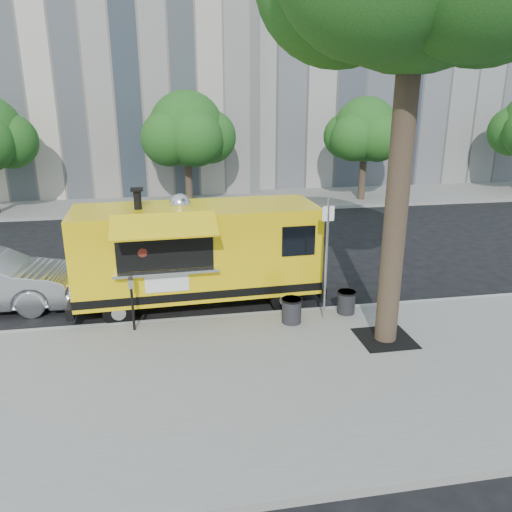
% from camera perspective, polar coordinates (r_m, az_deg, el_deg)
% --- Properties ---
extents(ground, '(120.00, 120.00, 0.00)m').
position_cam_1_polar(ground, '(13.56, -0.58, -5.51)').
color(ground, black).
rests_on(ground, ground).
extents(sidewalk, '(60.00, 6.00, 0.15)m').
position_cam_1_polar(sidewalk, '(10.05, 3.34, -14.07)').
color(sidewalk, gray).
rests_on(sidewalk, ground).
extents(curb, '(60.00, 0.14, 0.16)m').
position_cam_1_polar(curb, '(12.70, 0.13, -6.85)').
color(curb, '#999993').
rests_on(curb, ground).
extents(far_sidewalk, '(60.00, 5.00, 0.15)m').
position_cam_1_polar(far_sidewalk, '(26.40, -5.48, 6.21)').
color(far_sidewalk, gray).
rests_on(far_sidewalk, ground).
extents(building_mid, '(20.00, 14.00, 20.00)m').
position_cam_1_polar(building_mid, '(38.25, 12.67, 24.44)').
color(building_mid, gray).
rests_on(building_mid, ground).
extents(tree_well, '(1.20, 1.20, 0.02)m').
position_cam_1_polar(tree_well, '(11.78, 14.52, -9.10)').
color(tree_well, black).
rests_on(tree_well, sidewalk).
extents(far_tree_b, '(3.60, 3.60, 5.50)m').
position_cam_1_polar(far_tree_b, '(25.04, -7.93, 14.18)').
color(far_tree_b, '#33261C').
rests_on(far_tree_b, far_sidewalk).
extents(far_tree_c, '(3.24, 3.24, 5.21)m').
position_cam_1_polar(far_tree_c, '(26.70, 12.40, 13.92)').
color(far_tree_c, '#33261C').
rests_on(far_tree_c, far_sidewalk).
extents(sign_post, '(0.28, 0.06, 3.00)m').
position_cam_1_polar(sign_post, '(11.85, 8.06, 0.34)').
color(sign_post, silver).
rests_on(sign_post, sidewalk).
extents(parking_meter, '(0.11, 0.11, 1.33)m').
position_cam_1_polar(parking_meter, '(11.82, -14.01, -4.56)').
color(parking_meter, black).
rests_on(parking_meter, sidewalk).
extents(food_truck, '(6.57, 3.18, 3.20)m').
position_cam_1_polar(food_truck, '(13.05, -6.83, 0.45)').
color(food_truck, yellow).
rests_on(food_truck, ground).
extents(trash_bin_left, '(0.48, 0.48, 0.58)m').
position_cam_1_polar(trash_bin_left, '(12.77, 10.29, -5.13)').
color(trash_bin_left, black).
rests_on(trash_bin_left, sidewalk).
extents(trash_bin_right, '(0.51, 0.51, 0.61)m').
position_cam_1_polar(trash_bin_right, '(12.08, 4.09, -6.15)').
color(trash_bin_right, black).
rests_on(trash_bin_right, sidewalk).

